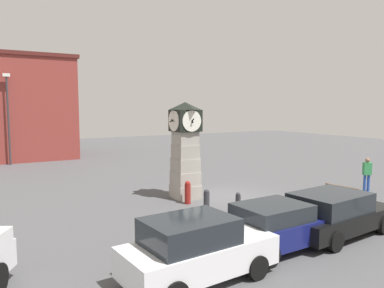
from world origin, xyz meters
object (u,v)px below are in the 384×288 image
(bollard_near_tower, at_px, (188,192))
(bench, at_px, (343,194))
(clock_tower, at_px, (185,149))
(street_lamp_far_side, at_px, (8,113))
(bollard_far_row, at_px, (238,205))
(car_near_tower, at_px, (277,226))
(bollard_mid_row, at_px, (207,200))
(pedestrian_near_bench, at_px, (367,172))
(car_navy_sedan, at_px, (196,249))
(car_by_building, at_px, (334,213))

(bollard_near_tower, relative_size, bench, 0.64)
(clock_tower, height_order, street_lamp_far_side, street_lamp_far_side)
(bollard_far_row, height_order, car_near_tower, car_near_tower)
(bollard_mid_row, xyz_separation_m, pedestrian_near_bench, (9.27, -1.03, 0.53))
(car_navy_sedan, bearing_deg, bollard_mid_row, 55.17)
(bollard_near_tower, distance_m, car_near_tower, 6.14)
(pedestrian_near_bench, bearing_deg, bollard_mid_row, 173.65)
(bollard_near_tower, height_order, car_navy_sedan, car_navy_sedan)
(clock_tower, xyz_separation_m, street_lamp_far_side, (-6.45, 15.68, 1.54))
(bollard_far_row, xyz_separation_m, car_near_tower, (-0.99, -3.27, 0.23))
(car_near_tower, relative_size, bench, 2.37)
(bollard_far_row, xyz_separation_m, car_navy_sedan, (-4.23, -3.83, 0.31))
(bollard_far_row, distance_m, pedestrian_near_bench, 8.68)
(bollard_far_row, relative_size, pedestrian_near_bench, 0.58)
(clock_tower, distance_m, bollard_mid_row, 3.14)
(bollard_mid_row, bearing_deg, car_by_building, -64.46)
(bench, distance_m, pedestrian_near_bench, 3.68)
(clock_tower, distance_m, car_near_tower, 7.34)
(car_near_tower, bearing_deg, car_by_building, -0.38)
(clock_tower, relative_size, car_navy_sedan, 1.12)
(clock_tower, height_order, car_navy_sedan, clock_tower)
(bollard_mid_row, distance_m, street_lamp_far_side, 19.45)
(clock_tower, distance_m, bench, 7.48)
(clock_tower, height_order, car_by_building, clock_tower)
(bollard_mid_row, relative_size, car_navy_sedan, 0.23)
(pedestrian_near_bench, bearing_deg, clock_tower, 158.58)
(clock_tower, bearing_deg, car_by_building, -75.27)
(bollard_far_row, relative_size, street_lamp_far_side, 0.15)
(bollard_near_tower, height_order, street_lamp_far_side, street_lamp_far_side)
(clock_tower, distance_m, bollard_far_row, 4.29)
(car_near_tower, relative_size, pedestrian_near_bench, 2.22)
(bollard_near_tower, xyz_separation_m, pedestrian_near_bench, (9.35, -2.51, 0.48))
(bollard_mid_row, distance_m, bollard_far_row, 1.51)
(clock_tower, bearing_deg, street_lamp_far_side, 112.36)
(bollard_mid_row, height_order, bench, bollard_mid_row)
(clock_tower, bearing_deg, bollard_near_tower, -113.76)
(bollard_near_tower, height_order, bollard_far_row, bollard_near_tower)
(car_by_building, height_order, bench, car_by_building)
(bench, height_order, pedestrian_near_bench, pedestrian_near_bench)
(clock_tower, height_order, bollard_near_tower, clock_tower)
(bench, bearing_deg, pedestrian_near_bench, 19.88)
(car_navy_sedan, xyz_separation_m, pedestrian_near_bench, (12.89, 4.18, 0.18))
(car_near_tower, bearing_deg, bollard_mid_row, 85.35)
(car_navy_sedan, bearing_deg, clock_tower, 62.60)
(street_lamp_far_side, bearing_deg, clock_tower, -67.64)
(bollard_near_tower, relative_size, car_near_tower, 0.27)
(car_navy_sedan, distance_m, car_near_tower, 3.29)
(bench, bearing_deg, car_navy_sedan, -162.75)
(clock_tower, relative_size, bollard_near_tower, 4.37)
(car_navy_sedan, bearing_deg, bollard_far_row, 42.10)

